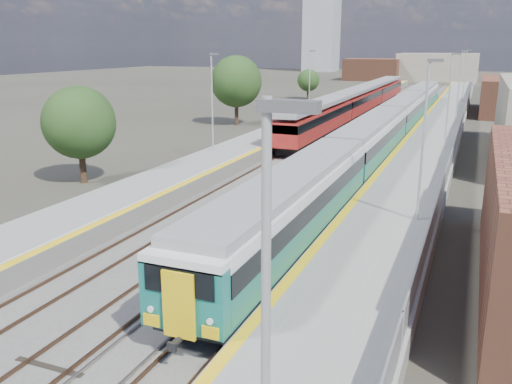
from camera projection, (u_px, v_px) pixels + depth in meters
The scene contains 11 objects.
ground at pixel (378, 140), 53.47m from camera, with size 320.00×320.00×0.00m, color #47443A.
ballast_bed at pixel (361, 135), 56.51m from camera, with size 10.50×155.00×0.06m, color #565451.
tracks at pixel (370, 132), 57.78m from camera, with size 8.96×160.00×0.17m.
platform_right at pixel (437, 134), 53.63m from camera, with size 4.70×155.00×8.52m.
platform_left at pixel (299, 126), 58.85m from camera, with size 4.30×155.00×8.52m.
buildings at pixel (370, 38), 136.45m from camera, with size 72.00×185.50×40.00m.
green_train at pixel (391, 123), 49.81m from camera, with size 2.78×77.32×3.06m.
red_train at pixel (358, 101), 69.28m from camera, with size 2.90×58.88×3.67m.
tree_a at pixel (79, 123), 35.78m from camera, with size 4.82×4.82×6.53m.
tree_b at pixel (236, 81), 62.18m from camera, with size 5.90×5.90×7.99m.
tree_c at pixel (308, 80), 92.96m from camera, with size 3.76×3.76×5.09m.
Camera 1 is at (8.75, -3.60, 9.06)m, focal length 38.00 mm.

